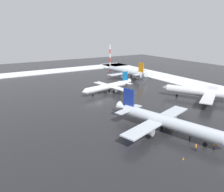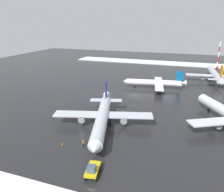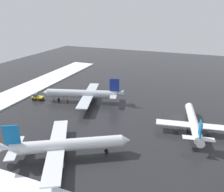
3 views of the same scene
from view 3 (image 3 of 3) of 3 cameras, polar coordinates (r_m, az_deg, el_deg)
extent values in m
plane|color=#232326|center=(77.76, 17.08, -5.26)|extent=(240.00, 240.00, 0.00)
cube|color=white|center=(104.32, -22.38, 1.14)|extent=(14.00, 116.00, 0.48)
cylinder|color=silver|center=(86.33, -7.87, 0.59)|extent=(27.22, 10.49, 3.11)
cone|color=silver|center=(90.77, -17.02, 0.89)|extent=(2.92, 3.44, 2.95)
cone|color=silver|center=(84.08, 2.12, 0.61)|extent=(3.86, 3.43, 3.02)
cube|color=silver|center=(79.08, -7.11, -1.61)|extent=(7.12, 12.53, 0.33)
cylinder|color=gray|center=(81.17, -7.13, -1.68)|extent=(3.49, 2.61, 1.83)
cube|color=silver|center=(92.74, -5.20, 2.04)|extent=(7.12, 12.53, 0.33)
cylinder|color=gray|center=(91.46, -5.66, 1.13)|extent=(3.49, 2.61, 1.83)
cube|color=navy|center=(83.06, 0.64, 2.83)|extent=(3.61, 1.32, 5.12)
cube|color=silver|center=(81.75, 0.34, -0.15)|extent=(3.49, 4.87, 0.22)
cube|color=silver|center=(86.85, 0.66, 1.20)|extent=(3.49, 4.87, 0.22)
cylinder|color=black|center=(89.44, -13.83, -0.03)|extent=(0.22, 0.22, 0.64)
cylinder|color=black|center=(89.92, -13.75, -0.82)|extent=(1.05, 0.58, 1.01)
cylinder|color=black|center=(84.44, -6.31, -0.82)|extent=(0.22, 0.22, 0.64)
cylinder|color=black|center=(84.96, -6.27, -1.65)|extent=(1.05, 0.58, 1.01)
cylinder|color=black|center=(88.09, -5.80, 0.17)|extent=(0.22, 0.22, 0.64)
cylinder|color=black|center=(88.58, -5.77, -0.62)|extent=(1.05, 0.58, 1.01)
cylinder|color=white|center=(70.71, 20.43, -6.16)|extent=(6.09, 22.38, 2.52)
cone|color=white|center=(81.48, 19.39, -2.27)|extent=(2.65, 2.14, 2.40)
cone|color=white|center=(60.05, 21.95, -11.12)|extent=(2.54, 2.96, 2.45)
cube|color=white|center=(68.07, 15.56, -6.86)|extent=(10.05, 4.78, 0.27)
cylinder|color=gray|center=(68.88, 16.72, -7.34)|extent=(1.87, 2.73, 1.48)
cube|color=white|center=(70.17, 25.57, -7.42)|extent=(10.05, 4.78, 0.27)
cylinder|color=gray|center=(70.46, 24.24, -7.75)|extent=(1.87, 2.73, 1.48)
cube|color=#0C5999|center=(60.21, 22.07, -8.01)|extent=(0.74, 2.97, 4.16)
cube|color=white|center=(61.35, 19.59, -10.19)|extent=(3.83, 2.48, 0.18)
cube|color=white|center=(62.21, 23.71, -10.36)|extent=(3.83, 2.48, 0.18)
cylinder|color=black|center=(78.11, 19.62, -4.25)|extent=(0.18, 0.18, 0.52)
cylinder|color=black|center=(78.56, 19.52, -4.96)|extent=(0.39, 0.85, 0.82)
cylinder|color=black|center=(69.01, 19.20, -7.74)|extent=(0.18, 0.18, 0.52)
cylinder|color=black|center=(69.52, 19.09, -8.52)|extent=(0.39, 0.85, 0.82)
cylinder|color=black|center=(69.57, 21.88, -7.89)|extent=(0.18, 0.18, 0.52)
cylinder|color=black|center=(70.08, 21.76, -8.66)|extent=(0.39, 0.85, 0.82)
cylinder|color=silver|center=(55.76, -11.45, -12.42)|extent=(25.00, 15.71, 3.05)
cone|color=silver|center=(56.45, 3.72, -11.51)|extent=(3.29, 3.58, 2.90)
cone|color=silver|center=(58.54, -26.31, -12.06)|extent=(4.06, 3.82, 2.97)
cube|color=silver|center=(62.37, -13.58, -8.92)|extent=(9.10, 12.11, 0.32)
cylinder|color=gray|center=(61.26, -13.23, -10.48)|extent=(3.54, 3.05, 1.79)
cube|color=silver|center=(50.32, -15.06, -17.43)|extent=(9.10, 12.11, 0.32)
cylinder|color=gray|center=(52.20, -14.23, -16.96)|extent=(3.54, 3.05, 1.79)
cube|color=#0C5999|center=(56.20, -24.78, -9.26)|extent=(3.29, 2.02, 5.02)
cube|color=silver|center=(60.08, -23.40, -10.83)|extent=(4.13, 4.89, 0.22)
cube|color=silver|center=(55.79, -24.77, -13.76)|extent=(4.13, 4.89, 0.22)
cylinder|color=black|center=(56.53, -1.54, -13.05)|extent=(0.22, 0.22, 0.63)
cylinder|color=black|center=(57.29, -1.52, -14.12)|extent=(1.01, 0.75, 0.99)
cylinder|color=black|center=(58.41, -13.94, -12.51)|extent=(0.22, 0.22, 0.63)
cylinder|color=black|center=(59.14, -13.83, -13.55)|extent=(1.01, 0.75, 0.99)
cylinder|color=black|center=(55.20, -14.32, -14.80)|extent=(0.22, 0.22, 0.63)
cylinder|color=black|center=(55.97, -14.20, -15.87)|extent=(1.01, 0.75, 0.99)
cube|color=gold|center=(92.70, -18.85, -0.26)|extent=(4.91, 2.97, 0.50)
cube|color=#3F5160|center=(92.87, -19.40, 0.24)|extent=(1.64, 1.72, 1.10)
cylinder|color=black|center=(92.97, -19.95, -0.81)|extent=(0.94, 0.47, 0.90)
cylinder|color=black|center=(94.53, -19.36, -0.36)|extent=(0.94, 0.47, 0.90)
cylinder|color=black|center=(91.39, -18.21, -0.97)|extent=(0.94, 0.47, 0.90)
cylinder|color=black|center=(92.98, -17.64, -0.51)|extent=(0.94, 0.47, 0.90)
cylinder|color=black|center=(90.58, -14.91, -0.81)|extent=(0.16, 0.16, 0.85)
cylinder|color=black|center=(90.41, -14.96, -0.86)|extent=(0.16, 0.16, 0.85)
cylinder|color=orange|center=(90.23, -14.98, -0.41)|extent=(0.36, 0.36, 0.62)
sphere|color=tan|center=(90.07, -15.00, -0.15)|extent=(0.24, 0.24, 0.24)
cylinder|color=black|center=(87.99, -11.43, -1.18)|extent=(0.16, 0.16, 0.85)
cylinder|color=black|center=(87.96, -11.56, -1.19)|extent=(0.16, 0.16, 0.85)
cylinder|color=orange|center=(87.70, -11.53, -0.74)|extent=(0.36, 0.36, 0.62)
sphere|color=tan|center=(87.54, -11.55, -0.48)|extent=(0.24, 0.24, 0.24)
cylinder|color=black|center=(92.74, -12.56, -0.06)|extent=(0.16, 0.16, 0.85)
cylinder|color=black|center=(92.69, -12.68, -0.08)|extent=(0.16, 0.16, 0.85)
cylinder|color=orange|center=(92.45, -12.66, 0.35)|extent=(0.36, 0.36, 0.62)
sphere|color=tan|center=(92.30, -12.68, 0.60)|extent=(0.24, 0.24, 0.24)
cone|color=orange|center=(85.22, -8.64, -1.86)|extent=(0.36, 0.36, 0.55)
cone|color=orange|center=(97.05, -11.46, 0.93)|extent=(0.36, 0.36, 0.55)
camera|label=1|loc=(133.18, -14.23, 17.44)|focal=35.00mm
camera|label=2|loc=(101.75, -40.01, 12.86)|focal=35.00mm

